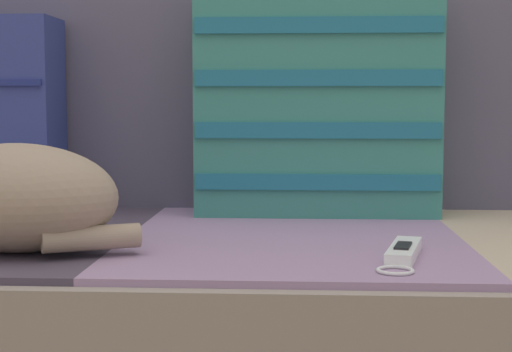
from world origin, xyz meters
TOP-DOWN VIEW (x-y plane):
  - couch at (-0.00, 0.13)m, footprint 1.72×0.83m
  - sofa_backrest at (0.00, 0.48)m, footprint 1.68×0.14m
  - throw_pillow_striped at (0.22, 0.33)m, footprint 0.46×0.14m
  - sleeping_cat at (-0.24, -0.08)m, footprint 0.37×0.22m
  - game_remote_far at (0.33, -0.10)m, footprint 0.09×0.20m

SIDE VIEW (x-z plane):
  - couch at x=0.00m, z-range 0.00..0.40m
  - game_remote_far at x=0.33m, z-range 0.40..0.43m
  - sleeping_cat at x=-0.24m, z-range 0.40..0.56m
  - throw_pillow_striped at x=0.22m, z-range 0.41..0.83m
  - sofa_backrest at x=0.00m, z-range 0.41..0.96m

